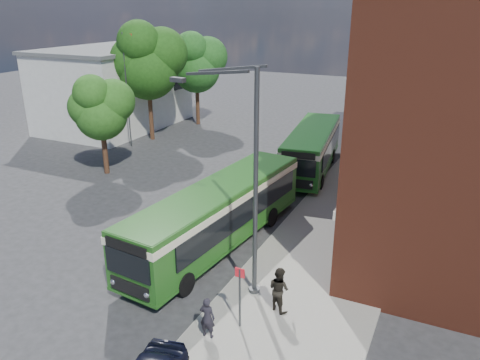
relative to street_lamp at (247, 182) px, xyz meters
The scene contains 14 objects.
ground 7.10m from the street_lamp, 157.54° to the left, with size 120.00×120.00×0.00m, color #2C2C2E.
pavement 11.27m from the street_lamp, 77.80° to the left, with size 6.00×48.00×0.15m, color gray.
kerb_line 11.12m from the street_lamp, 95.07° to the left, with size 0.12×48.00×0.01m, color beige.
white_building 30.38m from the street_lamp, 138.79° to the left, with size 9.40×13.40×7.30m.
flagpole 22.89m from the street_lamp, 139.05° to the left, with size 0.95×0.10×9.00m.
street_lamp is the anchor object (origin of this frame).
bus_stop_sign 4.02m from the street_lamp, 70.87° to the right, with size 0.35×0.08×2.52m.
bus_front 5.14m from the street_lamp, 133.16° to the left, with size 3.78×12.33×3.02m.
bus_rear 15.78m from the street_lamp, 97.70° to the left, with size 3.94×10.68×3.02m.
pedestrian_a 5.00m from the street_lamp, 90.20° to the right, with size 0.56×0.37×1.55m, color black.
pedestrian_b 4.16m from the street_lamp, 22.34° to the right, with size 0.86×0.67×1.78m, color black.
tree_left 17.16m from the street_lamp, 148.83° to the left, with size 4.05×3.85×6.83m.
tree_mid 24.34m from the street_lamp, 134.18° to the left, with size 5.86×5.57×9.89m.
tree_right 28.86m from the street_lamp, 123.99° to the left, with size 5.18×4.92×8.74m.
Camera 1 is at (11.55, -16.70, 10.95)m, focal length 35.00 mm.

